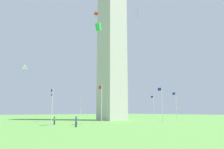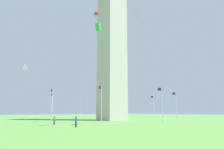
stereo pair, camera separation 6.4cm
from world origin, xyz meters
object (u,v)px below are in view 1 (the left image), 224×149
object	(u,v)px
flagpole_sw	(176,105)
kite_white_delta	(24,68)
flagpole_e	(52,103)
flagpole_nw	(118,106)
person_green_shirt	(54,120)
flagpole_s	(162,103)
kite_green_box	(98,27)
obelisk_monument	(112,23)
kite_red_diamond	(96,14)
flagpole_n	(81,106)
flagpole_ne	(52,105)
kite_pink_diamond	(137,10)
flagpole_w	(153,106)
person_blue_shirt	(76,121)
picnic_blanket_near_first_person	(53,124)
flagpole_se	(101,102)

from	to	relation	value
flagpole_sw	kite_white_delta	size ratio (longest dim) A/B	2.76
flagpole_e	kite_white_delta	size ratio (longest dim) A/B	2.76
flagpole_nw	person_green_shirt	distance (m)	39.83
flagpole_s	kite_green_box	bearing A→B (deg)	89.85
obelisk_monument	kite_red_diamond	world-z (taller)	obelisk_monument
flagpole_sw	flagpole_e	bearing A→B (deg)	67.50
person_green_shirt	flagpole_n	bearing A→B (deg)	49.00
flagpole_ne	flagpole_nw	xyz separation A→B (m)	(-0.00, -25.00, 0.00)
flagpole_ne	flagpole_sw	size ratio (longest dim) A/B	1.00
obelisk_monument	flagpole_e	size ratio (longest dim) A/B	7.48
person_green_shirt	kite_pink_diamond	size ratio (longest dim) A/B	0.75
flagpole_w	kite_white_delta	bearing A→B (deg)	81.94
flagpole_s	flagpole_sw	distance (m)	13.53
flagpole_w	kite_white_delta	xyz separation A→B (m)	(5.75, 40.59, 8.68)
flagpole_sw	flagpole_nw	xyz separation A→B (m)	(25.00, -0.00, 0.00)
person_blue_shirt	kite_pink_diamond	distance (m)	23.17
person_green_shirt	kite_red_diamond	world-z (taller)	kite_red_diamond
flagpole_s	kite_white_delta	bearing A→B (deg)	44.37
flagpole_e	picnic_blanket_near_first_person	bearing A→B (deg)	159.97
flagpole_sw	person_green_shirt	bearing A→B (deg)	84.15
flagpole_se	flagpole_w	distance (m)	32.66
flagpole_ne	flagpole_s	distance (m)	32.66
kite_green_box	kite_pink_diamond	bearing A→B (deg)	-120.10
kite_red_diamond	kite_green_box	distance (m)	15.07
person_blue_shirt	flagpole_se	bearing A→B (deg)	-18.11
flagpole_n	flagpole_ne	size ratio (longest dim) A/B	1.00
flagpole_se	person_green_shirt	distance (m)	9.61
obelisk_monument	flagpole_nw	world-z (taller)	obelisk_monument
flagpole_n	flagpole_sw	xyz separation A→B (m)	(-30.18, -12.50, 0.00)
obelisk_monument	flagpole_s	size ratio (longest dim) A/B	7.48
kite_pink_diamond	flagpole_ne	bearing A→B (deg)	3.17
flagpole_e	kite_red_diamond	distance (m)	23.99
flagpole_ne	kite_white_delta	world-z (taller)	kite_white_delta
person_blue_shirt	flagpole_n	bearing A→B (deg)	10.84
obelisk_monument	kite_white_delta	world-z (taller)	obelisk_monument
flagpole_s	person_green_shirt	distance (m)	22.76
obelisk_monument	person_green_shirt	xyz separation A→B (m)	(-9.03, 20.80, -28.20)
flagpole_se	kite_pink_diamond	bearing A→B (deg)	-167.99
flagpole_ne	person_green_shirt	xyz separation A→B (m)	(-21.59, 8.30, -3.46)
flagpole_w	picnic_blanket_near_first_person	bearing A→B (deg)	100.23
flagpole_w	kite_pink_diamond	distance (m)	39.32
flagpole_w	person_green_shirt	world-z (taller)	flagpole_w
flagpole_e	kite_green_box	xyz separation A→B (m)	(-17.63, -0.72, 13.18)
flagpole_ne	flagpole_sw	xyz separation A→B (m)	(-25.00, -25.00, 0.00)
flagpole_ne	flagpole_w	distance (m)	32.66
kite_pink_diamond	picnic_blanket_near_first_person	distance (m)	27.48
flagpole_w	kite_white_delta	distance (m)	41.90
flagpole_nw	flagpole_sw	bearing A→B (deg)	180.00
picnic_blanket_near_first_person	flagpole_sw	bearing A→B (deg)	-99.85
flagpole_nw	kite_pink_diamond	bearing A→B (deg)	145.62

